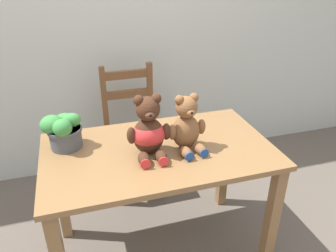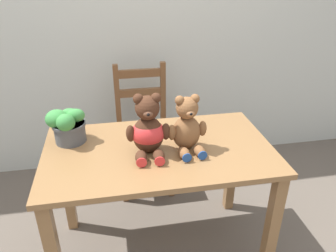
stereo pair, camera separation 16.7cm
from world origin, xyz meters
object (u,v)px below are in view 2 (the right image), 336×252
object	(u,v)px
teddy_bear_right	(187,127)
potted_plant	(67,125)
teddy_bear_left	(148,130)
wooden_chair_behind	(143,131)

from	to	relation	value
teddy_bear_right	potted_plant	distance (m)	0.65
teddy_bear_left	teddy_bear_right	size ratio (longest dim) A/B	1.07
teddy_bear_left	potted_plant	bearing A→B (deg)	-20.53
teddy_bear_left	teddy_bear_right	distance (m)	0.20
teddy_bear_left	potted_plant	world-z (taller)	teddy_bear_left
potted_plant	wooden_chair_behind	bearing A→B (deg)	51.38
wooden_chair_behind	potted_plant	size ratio (longest dim) A/B	4.61
potted_plant	teddy_bear_right	bearing A→B (deg)	-16.87
wooden_chair_behind	teddy_bear_left	size ratio (longest dim) A/B	2.95
teddy_bear_left	teddy_bear_right	xyz separation A→B (m)	(0.20, -0.00, 0.00)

